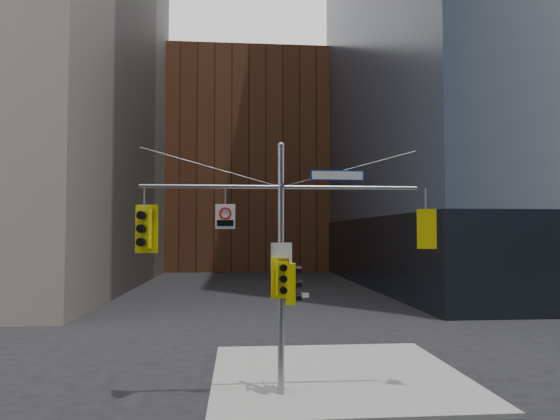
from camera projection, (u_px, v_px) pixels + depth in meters
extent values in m
cube|color=gray|center=(337.00, 375.00, 16.18)|extent=(8.00, 8.00, 0.15)
cube|color=black|center=(553.00, 251.00, 46.35)|extent=(36.40, 36.40, 6.00)
cube|color=brown|center=(247.00, 167.00, 70.42)|extent=(26.00, 20.00, 28.00)
cylinder|color=gray|center=(281.00, 271.00, 14.19)|extent=(0.18, 0.18, 7.20)
sphere|color=gray|center=(281.00, 146.00, 14.36)|extent=(0.20, 0.20, 0.20)
cylinder|color=gray|center=(211.00, 187.00, 14.14)|extent=(4.00, 0.11, 0.11)
cylinder|color=gray|center=(350.00, 188.00, 14.47)|extent=(4.00, 0.11, 0.11)
cylinder|color=gray|center=(282.00, 186.00, 13.96)|extent=(0.10, 0.70, 0.10)
cylinder|color=gray|center=(211.00, 167.00, 14.16)|extent=(4.00, 0.02, 1.12)
cylinder|color=gray|center=(349.00, 169.00, 14.50)|extent=(4.00, 0.02, 1.12)
cube|color=yellow|center=(144.00, 229.00, 13.93)|extent=(0.40, 0.32, 1.11)
cube|color=yellow|center=(147.00, 229.00, 14.12)|extent=(0.65, 0.17, 1.37)
cylinder|color=black|center=(141.00, 215.00, 13.74)|extent=(0.26, 0.21, 0.23)
cylinder|color=black|center=(142.00, 215.00, 13.82)|extent=(0.20, 0.06, 0.20)
cylinder|color=black|center=(141.00, 229.00, 13.72)|extent=(0.26, 0.21, 0.23)
cylinder|color=black|center=(142.00, 229.00, 13.80)|extent=(0.20, 0.06, 0.20)
cylinder|color=black|center=(141.00, 242.00, 13.70)|extent=(0.26, 0.21, 0.23)
cylinder|color=black|center=(142.00, 242.00, 13.79)|extent=(0.20, 0.06, 0.20)
cube|color=yellow|center=(426.00, 229.00, 14.60)|extent=(0.34, 0.28, 0.93)
cube|color=yellow|center=(427.00, 229.00, 14.44)|extent=(0.54, 0.16, 1.15)
cylinder|color=black|center=(425.00, 219.00, 14.79)|extent=(0.22, 0.18, 0.20)
cylinder|color=black|center=(425.00, 218.00, 14.72)|extent=(0.17, 0.06, 0.17)
cylinder|color=black|center=(425.00, 229.00, 14.78)|extent=(0.22, 0.18, 0.20)
cylinder|color=black|center=(425.00, 229.00, 14.71)|extent=(0.17, 0.06, 0.17)
cylinder|color=black|center=(425.00, 239.00, 14.76)|extent=(0.22, 0.18, 0.20)
cylinder|color=black|center=(426.00, 240.00, 14.69)|extent=(0.17, 0.06, 0.17)
cube|color=yellow|center=(291.00, 284.00, 14.20)|extent=(0.30, 0.40, 1.15)
cylinder|color=black|center=(299.00, 270.00, 14.21)|extent=(0.20, 0.26, 0.24)
cylinder|color=black|center=(295.00, 270.00, 14.21)|extent=(0.04, 0.21, 0.21)
cylinder|color=black|center=(299.00, 284.00, 14.20)|extent=(0.20, 0.26, 0.24)
cylinder|color=black|center=(295.00, 284.00, 14.20)|extent=(0.04, 0.21, 0.21)
cylinder|color=black|center=(299.00, 297.00, 14.18)|extent=(0.20, 0.26, 0.24)
cylinder|color=black|center=(295.00, 297.00, 14.18)|extent=(0.04, 0.21, 0.21)
cube|color=yellow|center=(282.00, 278.00, 13.90)|extent=(0.33, 0.25, 0.93)
cube|color=yellow|center=(281.00, 278.00, 14.06)|extent=(0.55, 0.12, 1.15)
cylinder|color=black|center=(283.00, 268.00, 13.75)|extent=(0.21, 0.17, 0.19)
cylinder|color=black|center=(283.00, 268.00, 13.82)|extent=(0.17, 0.04, 0.17)
cylinder|color=black|center=(283.00, 279.00, 13.73)|extent=(0.21, 0.17, 0.19)
cylinder|color=black|center=(283.00, 279.00, 13.80)|extent=(0.17, 0.04, 0.17)
cylinder|color=black|center=(283.00, 290.00, 13.72)|extent=(0.21, 0.17, 0.19)
cylinder|color=#0CE559|center=(283.00, 290.00, 13.79)|extent=(0.17, 0.04, 0.17)
cube|color=navy|center=(337.00, 175.00, 14.46)|extent=(1.60, 0.06, 0.31)
cube|color=silver|center=(338.00, 175.00, 14.43)|extent=(1.50, 0.03, 0.24)
cube|color=silver|center=(225.00, 216.00, 14.11)|extent=(0.56, 0.04, 0.70)
torus|color=#B20A0A|center=(225.00, 213.00, 14.10)|extent=(0.35, 0.05, 0.35)
cube|color=black|center=(225.00, 223.00, 14.08)|extent=(0.47, 0.02, 0.17)
cube|color=silver|center=(281.00, 257.00, 14.09)|extent=(0.61, 0.07, 0.79)
cube|color=#D88C00|center=(281.00, 265.00, 14.06)|extent=(0.44, 0.04, 0.35)
cube|color=silver|center=(297.00, 295.00, 14.20)|extent=(0.70, 0.07, 0.14)
cube|color=#145926|center=(280.00, 297.00, 14.60)|extent=(0.11, 0.74, 0.15)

